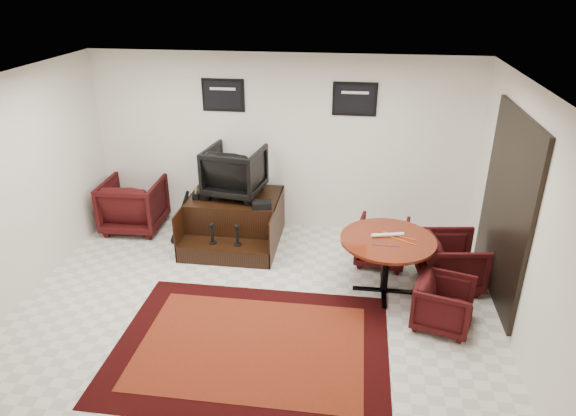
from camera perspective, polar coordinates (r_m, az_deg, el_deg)
The scene contains 16 objects.
ground at distance 6.54m, azimuth -3.91°, elevation -11.50°, with size 6.00×6.00×0.00m, color silver.
room_shell at distance 5.71m, azimuth -0.16°, elevation 3.48°, with size 6.02×5.02×2.81m.
area_rug at distance 6.02m, azimuth -4.07°, elevation -15.06°, with size 3.07×2.30×0.01m.
shine_podium at distance 8.04m, azimuth -5.94°, elevation -1.41°, with size 1.40×1.44×0.72m.
shine_chair at distance 7.86m, azimuth -5.95°, elevation 4.36°, with size 0.82×0.77×0.84m, color black.
shoes_pair at distance 7.95m, azimuth -9.54°, elevation 1.49°, with size 0.24×0.28×0.10m.
polish_kit at distance 7.50m, azimuth -2.91°, elevation 0.37°, with size 0.28×0.19×0.10m, color black.
umbrella_black at distance 8.00m, azimuth -11.86°, elevation -0.91°, with size 0.35×0.13×0.93m, color black, non-canonical shape.
umbrella_hooked at distance 8.16m, azimuth -11.65°, elevation -0.68°, with size 0.32×0.12×0.86m, color black, non-canonical shape.
armchair_side at distance 8.69m, azimuth -16.80°, elevation 0.64°, with size 0.91×0.85×0.93m, color black.
meeting_table at distance 6.66m, azimuth 10.99°, elevation -4.08°, with size 1.21×1.21×0.79m.
table_chair_back at distance 7.50m, azimuth 10.44°, elevation -3.52°, with size 0.69×0.65×0.71m, color black.
table_chair_window at distance 7.18m, azimuth 17.76°, elevation -5.44°, with size 0.76×0.71×0.78m, color black.
table_chair_corner at distance 6.39m, azimuth 16.96°, elevation -9.94°, with size 0.65×0.61×0.67m, color black.
paper_roll at distance 6.66m, azimuth 11.01°, elevation -2.95°, with size 0.05×0.05×0.42m, color silver.
table_clutter at distance 6.61m, azimuth 12.04°, elevation -3.44°, with size 0.56×0.37×0.01m.
Camera 1 is at (1.15, -5.15, 3.85)m, focal length 32.00 mm.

